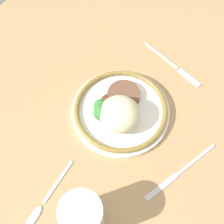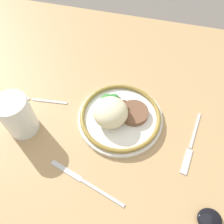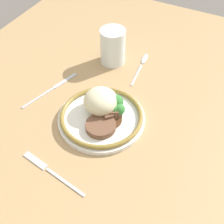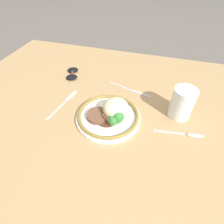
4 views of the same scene
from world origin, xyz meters
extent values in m
plane|color=#5B5651|center=(0.00, 0.00, 0.00)|extent=(8.00, 8.00, 0.00)
cube|color=tan|center=(0.00, 0.00, 0.02)|extent=(1.39, 1.05, 0.05)
cylinder|color=white|center=(0.00, -0.02, 0.05)|extent=(0.23, 0.23, 0.01)
torus|color=olive|center=(0.00, -0.02, 0.07)|extent=(0.22, 0.22, 0.01)
ellipsoid|color=beige|center=(0.02, -0.01, 0.09)|extent=(0.09, 0.09, 0.07)
cylinder|color=brown|center=(-0.03, -0.04, 0.07)|extent=(0.08, 0.08, 0.02)
cylinder|color=#51331E|center=(0.00, -0.04, 0.06)|extent=(0.07, 0.07, 0.00)
cube|color=brown|center=(0.02, -0.05, 0.07)|extent=(0.04, 0.04, 0.03)
cube|color=brown|center=(0.02, -0.06, 0.07)|extent=(0.03, 0.03, 0.02)
cube|color=brown|center=(0.00, -0.04, 0.07)|extent=(0.03, 0.03, 0.02)
cylinder|color=#669E51|center=(0.04, -0.05, 0.07)|extent=(0.01, 0.01, 0.01)
sphere|color=#387F38|center=(0.04, -0.05, 0.09)|extent=(0.04, 0.04, 0.04)
cylinder|color=#669E51|center=(0.02, -0.05, 0.07)|extent=(0.01, 0.01, 0.01)
sphere|color=#387F38|center=(0.02, -0.05, 0.08)|extent=(0.03, 0.03, 0.03)
cylinder|color=#669E51|center=(0.04, -0.05, 0.07)|extent=(0.01, 0.01, 0.02)
sphere|color=#387F38|center=(0.04, -0.05, 0.09)|extent=(0.03, 0.03, 0.03)
cylinder|color=#669E51|center=(0.03, -0.06, 0.07)|extent=(0.01, 0.01, 0.01)
sphere|color=#387F38|center=(0.03, -0.06, 0.08)|extent=(0.03, 0.03, 0.03)
cylinder|color=#669E51|center=(0.04, -0.04, 0.07)|extent=(0.01, 0.01, 0.01)
sphere|color=#387F38|center=(0.04, -0.04, 0.09)|extent=(0.04, 0.04, 0.04)
cylinder|color=orange|center=(0.25, 0.07, 0.08)|extent=(0.07, 0.07, 0.07)
cylinder|color=white|center=(0.25, 0.07, 0.10)|extent=(0.08, 0.08, 0.12)
cube|color=#B7B7BC|center=(-0.21, -0.04, 0.05)|extent=(0.03, 0.12, 0.00)
cube|color=#B7B7BC|center=(-0.19, 0.05, 0.05)|extent=(0.03, 0.07, 0.00)
cube|color=#B7B7BC|center=(-0.01, 0.18, 0.05)|extent=(0.12, 0.04, 0.00)
cube|color=#B7B7BC|center=(0.09, 0.15, 0.05)|extent=(0.09, 0.04, 0.00)
cube|color=#B7B7BC|center=(0.22, -0.03, 0.05)|extent=(0.11, 0.02, 0.00)
ellipsoid|color=#B7B7BC|center=(0.30, -0.02, 0.05)|extent=(0.06, 0.02, 0.01)
ellipsoid|color=black|center=(-0.24, 0.18, 0.06)|extent=(0.07, 0.06, 0.02)
camera|label=1|loc=(0.29, 0.17, 0.71)|focal=50.00mm
camera|label=2|loc=(-0.06, 0.30, 0.57)|focal=35.00mm
camera|label=3|loc=(-0.49, -0.31, 0.68)|focal=50.00mm
camera|label=4|loc=(0.14, -0.45, 0.51)|focal=28.00mm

